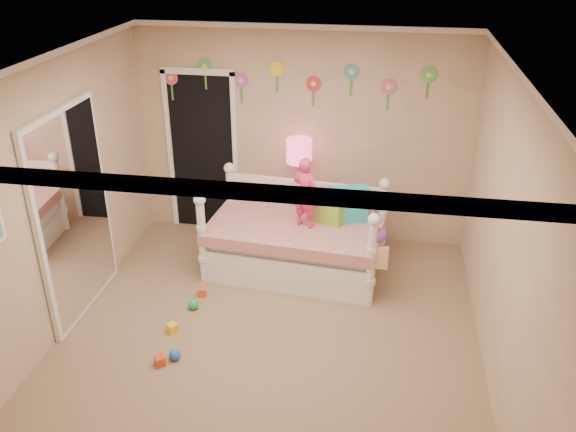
% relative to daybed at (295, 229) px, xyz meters
% --- Properties ---
extents(floor, '(4.00, 4.50, 0.01)m').
position_rel_daybed_xyz_m(floor, '(-0.05, -1.32, -0.53)').
color(floor, '#7F684C').
rests_on(floor, ground).
extents(ceiling, '(4.00, 4.50, 0.01)m').
position_rel_daybed_xyz_m(ceiling, '(-0.05, -1.32, 2.07)').
color(ceiling, white).
rests_on(ceiling, floor).
extents(back_wall, '(4.00, 0.01, 2.60)m').
position_rel_daybed_xyz_m(back_wall, '(-0.05, 0.93, 0.77)').
color(back_wall, tan).
rests_on(back_wall, floor).
extents(left_wall, '(0.01, 4.50, 2.60)m').
position_rel_daybed_xyz_m(left_wall, '(-2.05, -1.32, 0.77)').
color(left_wall, tan).
rests_on(left_wall, floor).
extents(right_wall, '(0.01, 4.50, 2.60)m').
position_rel_daybed_xyz_m(right_wall, '(1.95, -1.32, 0.77)').
color(right_wall, tan).
rests_on(right_wall, floor).
extents(crown_molding, '(4.00, 4.50, 0.06)m').
position_rel_daybed_xyz_m(crown_molding, '(-0.05, -1.32, 2.04)').
color(crown_molding, white).
rests_on(crown_molding, ceiling).
extents(daybed, '(2.03, 1.22, 1.05)m').
position_rel_daybed_xyz_m(daybed, '(0.00, 0.00, 0.00)').
color(daybed, white).
rests_on(daybed, floor).
extents(pillow_turquoise, '(0.44, 0.27, 0.42)m').
position_rel_daybed_xyz_m(pillow_turquoise, '(0.58, 0.18, 0.27)').
color(pillow_turquoise, '#23A3B3').
rests_on(pillow_turquoise, daybed).
extents(pillow_lime, '(0.40, 0.28, 0.36)m').
position_rel_daybed_xyz_m(pillow_lime, '(0.34, 0.13, 0.24)').
color(pillow_lime, '#85BC39').
rests_on(pillow_lime, daybed).
extents(child, '(0.34, 0.29, 0.80)m').
position_rel_daybed_xyz_m(child, '(0.11, -0.00, 0.46)').
color(child, '#F5377A').
rests_on(child, daybed).
extents(nightstand, '(0.42, 0.33, 0.66)m').
position_rel_daybed_xyz_m(nightstand, '(-0.06, 0.72, -0.20)').
color(nightstand, white).
rests_on(nightstand, floor).
extents(table_lamp, '(0.30, 0.30, 0.67)m').
position_rel_daybed_xyz_m(table_lamp, '(-0.06, 0.72, 0.58)').
color(table_lamp, '#E81F81').
rests_on(table_lamp, nightstand).
extents(closet_doorway, '(0.90, 0.04, 2.07)m').
position_rel_daybed_xyz_m(closet_doorway, '(-1.30, 0.91, 0.51)').
color(closet_doorway, black).
rests_on(closet_doorway, back_wall).
extents(flower_decals, '(3.40, 0.02, 0.50)m').
position_rel_daybed_xyz_m(flower_decals, '(-0.14, 0.92, 1.41)').
color(flower_decals, '#B2668C').
rests_on(flower_decals, back_wall).
extents(mirror_closet, '(0.07, 1.30, 2.10)m').
position_rel_daybed_xyz_m(mirror_closet, '(-2.01, -1.02, 0.52)').
color(mirror_closet, white).
rests_on(mirror_closet, left_wall).
extents(hanging_bag, '(0.20, 0.16, 0.36)m').
position_rel_daybed_xyz_m(hanging_bag, '(0.93, -0.50, 0.11)').
color(hanging_bag, beige).
rests_on(hanging_bag, daybed).
extents(toy_scatter, '(0.97, 1.40, 0.11)m').
position_rel_daybed_xyz_m(toy_scatter, '(-1.00, -1.25, -0.47)').
color(toy_scatter, '#996666').
rests_on(toy_scatter, floor).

